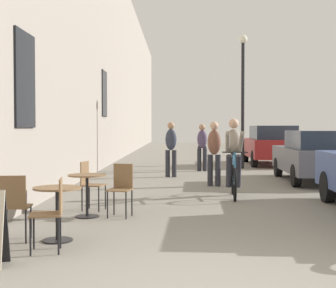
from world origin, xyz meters
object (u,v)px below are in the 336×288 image
object	(u,v)px
cafe_chair_near_toward_wall	(52,209)
pedestrian_far	(202,145)
cyclist_on_bicycle	(234,160)
pedestrian_mid	(171,146)
pedestrian_furthest	(202,143)
street_lamp	(243,84)
cafe_chair_mid_toward_wall	(121,186)
parked_car_third	(271,145)
pedestrian_near	(214,150)
cafe_chair_near_toward_street	(15,203)
cafe_chair_mid_toward_street	(90,182)
parked_car_second	(315,155)
cafe_table_near	(57,202)
cafe_table_mid	(87,186)

from	to	relation	value
cafe_chair_near_toward_wall	pedestrian_far	size ratio (longest dim) A/B	0.54
cyclist_on_bicycle	pedestrian_mid	bearing A→B (deg)	108.72
cyclist_on_bicycle	cafe_chair_near_toward_wall	bearing A→B (deg)	-119.64
cyclist_on_bicycle	pedestrian_furthest	world-z (taller)	cyclist_on_bicycle
street_lamp	cafe_chair_mid_toward_wall	bearing A→B (deg)	-108.92
pedestrian_mid	parked_car_third	bearing A→B (deg)	51.53
pedestrian_near	pedestrian_far	xyz separation A→B (m)	(-0.08, 4.37, -0.02)
cafe_chair_mid_toward_wall	pedestrian_furthest	xyz separation A→B (m)	(1.95, 11.27, 0.39)
cafe_chair_near_toward_street	pedestrian_mid	size ratio (longest dim) A/B	0.53
pedestrian_near	cafe_chair_near_toward_wall	bearing A→B (deg)	-110.12
cafe_chair_mid_toward_street	pedestrian_mid	distance (m)	6.21
street_lamp	parked_car_second	world-z (taller)	street_lamp
cafe_chair_mid_toward_street	parked_car_second	xyz separation A→B (m)	(5.41, 4.75, 0.22)
cafe_chair_mid_toward_street	pedestrian_near	world-z (taller)	pedestrian_near
pedestrian_mid	street_lamp	bearing A→B (deg)	50.56
cafe_chair_near_toward_street	cafe_chair_near_toward_wall	distance (m)	0.79
cafe_chair_near_toward_street	pedestrian_near	world-z (taller)	pedestrian_near
cafe_chair_near_toward_wall	cafe_chair_mid_toward_wall	size ratio (longest dim) A/B	1.00
cafe_table_near	cafe_chair_mid_toward_wall	bearing A→B (deg)	70.67
cafe_chair_near_toward_street	cafe_table_mid	xyz separation A→B (m)	(0.62, 1.83, 0.00)
pedestrian_mid	street_lamp	distance (m)	4.63
pedestrian_mid	cyclist_on_bicycle	bearing A→B (deg)	-71.28
cyclist_on_bicycle	pedestrian_furthest	bearing A→B (deg)	91.56
cafe_table_near	cyclist_on_bicycle	bearing A→B (deg)	56.50
pedestrian_near	cafe_table_mid	bearing A→B (deg)	-119.23
pedestrian_near	pedestrian_mid	size ratio (longest dim) A/B	0.99
cafe_chair_mid_toward_wall	parked_car_third	xyz separation A→B (m)	(4.76, 11.68, 0.30)
cafe_table_mid	pedestrian_near	bearing A→B (deg)	60.77
cyclist_on_bicycle	pedestrian_near	size ratio (longest dim) A/B	1.06
pedestrian_mid	street_lamp	size ratio (longest dim) A/B	0.34
cafe_chair_mid_toward_street	cafe_chair_near_toward_wall	bearing A→B (deg)	-88.56
cafe_chair_mid_toward_wall	pedestrian_far	xyz separation A→B (m)	(1.82, 8.72, 0.40)
cafe_chair_mid_toward_street	cafe_chair_near_toward_street	bearing A→B (deg)	-102.19
pedestrian_far	parked_car_third	distance (m)	4.17
cafe_table_mid	cafe_chair_mid_toward_street	size ratio (longest dim) A/B	0.81
pedestrian_far	pedestrian_furthest	size ratio (longest dim) A/B	1.02
parked_car_second	pedestrian_mid	bearing A→B (deg)	162.27
cafe_table_near	street_lamp	size ratio (longest dim) A/B	0.15
cafe_chair_near_toward_wall	cafe_chair_mid_toward_wall	distance (m)	2.47
pedestrian_furthest	street_lamp	world-z (taller)	street_lamp
pedestrian_furthest	parked_car_second	world-z (taller)	pedestrian_furthest
pedestrian_near	pedestrian_far	size ratio (longest dim) A/B	1.02
street_lamp	parked_car_second	bearing A→B (deg)	-72.44
pedestrian_far	parked_car_second	world-z (taller)	pedestrian_far
cafe_chair_near_toward_street	cafe_chair_mid_toward_wall	xyz separation A→B (m)	(1.19, 1.91, 0.00)
cafe_chair_mid_toward_wall	cyclist_on_bicycle	distance (m)	3.30
cafe_table_near	cafe_chair_mid_toward_wall	distance (m)	1.94
cafe_chair_near_toward_wall	cafe_chair_mid_toward_wall	bearing A→B (deg)	76.68
pedestrian_near	cafe_chair_near_toward_street	bearing A→B (deg)	-116.32
cafe_table_mid	pedestrian_near	xyz separation A→B (m)	(2.47, 4.42, 0.42)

